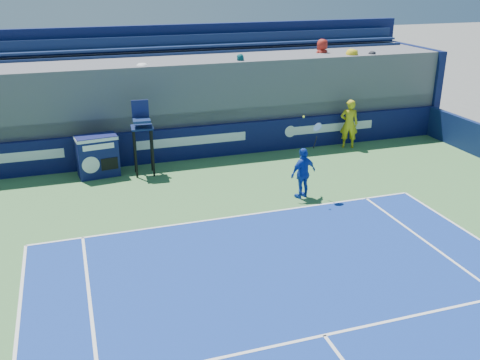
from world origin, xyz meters
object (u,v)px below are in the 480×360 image
object	(u,v)px
ball_person	(349,124)
match_clock	(97,155)
umpire_chair	(142,130)
tennis_player	(303,173)

from	to	relation	value
ball_person	match_clock	world-z (taller)	ball_person
match_clock	umpire_chair	world-z (taller)	umpire_chair
ball_person	match_clock	size ratio (longest dim) A/B	1.34
umpire_chair	ball_person	bearing A→B (deg)	3.37
umpire_chair	tennis_player	xyz separation A→B (m)	(4.21, -3.51, -0.73)
ball_person	match_clock	xyz separation A→B (m)	(-9.39, -0.19, -0.21)
ball_person	umpire_chair	size ratio (longest dim) A/B	0.76
ball_person	match_clock	distance (m)	9.39
umpire_chair	tennis_player	world-z (taller)	tennis_player
ball_person	umpire_chair	distance (m)	7.95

